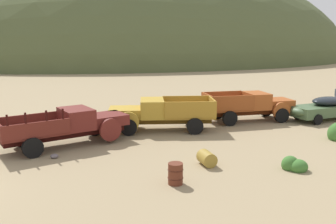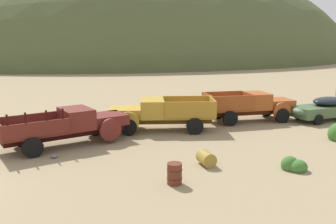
{
  "view_description": "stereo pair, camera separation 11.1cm",
  "coord_description": "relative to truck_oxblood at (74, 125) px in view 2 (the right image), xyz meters",
  "views": [
    {
      "loc": [
        3.89,
        -14.25,
        5.48
      ],
      "look_at": [
        10.83,
        4.3,
        1.47
      ],
      "focal_mm": 39.3,
      "sensor_mm": 36.0,
      "label": 1
    },
    {
      "loc": [
        3.99,
        -14.29,
        5.48
      ],
      "look_at": [
        10.83,
        4.3,
        1.47
      ],
      "focal_mm": 39.3,
      "sensor_mm": 36.0,
      "label": 2
    }
  ],
  "objects": [
    {
      "name": "truck_mustard",
      "position": [
        4.92,
        1.28,
        0.01
      ],
      "size": [
        6.55,
        3.83,
        1.91
      ],
      "rotation": [
        0.0,
        0.0,
        2.85
      ],
      "color": "#593D12",
      "rests_on": "ground"
    },
    {
      "name": "car_weathered_green",
      "position": [
        16.42,
        -0.01,
        -0.2
      ],
      "size": [
        5.15,
        2.19,
        1.57
      ],
      "rotation": [
        0.0,
        0.0,
        3.2
      ],
      "color": "#47603D",
      "rests_on": "ground"
    },
    {
      "name": "oil_drum_foreground",
      "position": [
        2.99,
        -6.84,
        -0.6
      ],
      "size": [
        0.61,
        0.61,
        0.83
      ],
      "color": "#5B2819",
      "rests_on": "ground"
    },
    {
      "name": "rock_small",
      "position": [
        -1.15,
        -2.05,
        -0.92
      ],
      "size": [
        0.36,
        0.32,
        0.22
      ],
      "primitive_type": "ellipsoid",
      "color": "#665C60",
      "rests_on": "ground"
    },
    {
      "name": "oil_drum_tipped",
      "position": [
        5.05,
        -5.37,
        -0.7
      ],
      "size": [
        0.67,
        0.91,
        0.63
      ],
      "color": "olive",
      "rests_on": "ground"
    },
    {
      "name": "hill_far_left",
      "position": [
        26.22,
        63.68,
        -1.02
      ],
      "size": [
        101.02,
        56.42,
        43.48
      ],
      "primitive_type": "ellipsoid",
      "color": "#4C5633",
      "rests_on": "ground"
    },
    {
      "name": "bush_back_edge",
      "position": [
        0.49,
        4.51,
        -0.75
      ],
      "size": [
        1.22,
        1.36,
        1.05
      ],
      "color": "olive",
      "rests_on": "ground"
    },
    {
      "name": "bush_between_trucks",
      "position": [
        8.26,
        -7.17,
        -0.83
      ],
      "size": [
        0.99,
        0.99,
        0.74
      ],
      "color": "#3D702D",
      "rests_on": "ground"
    },
    {
      "name": "truck_oxide_orange",
      "position": [
        11.97,
        1.53,
        -0.01
      ],
      "size": [
        6.16,
        2.89,
        1.91
      ],
      "rotation": [
        0.0,
        0.0,
        -0.11
      ],
      "color": "#51220D",
      "rests_on": "ground"
    },
    {
      "name": "bush_lone_scrub",
      "position": [
        15.9,
        3.57,
        -0.82
      ],
      "size": [
        0.99,
        0.85,
        0.78
      ],
      "color": "#4C8438",
      "rests_on": "ground"
    },
    {
      "name": "truck_oxblood",
      "position": [
        0.0,
        0.0,
        0.0
      ],
      "size": [
        6.79,
        3.6,
        2.16
      ],
      "rotation": [
        0.0,
        0.0,
        0.24
      ],
      "color": "black",
      "rests_on": "ground"
    }
  ]
}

